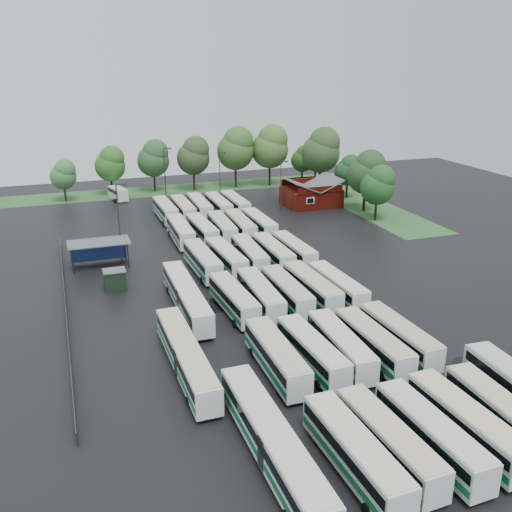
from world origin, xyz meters
name	(u,v)px	position (x,y,z in m)	size (l,w,h in m)	color
ground	(274,312)	(0.00, 0.00, 0.00)	(160.00, 160.00, 0.00)	black
brick_building	(311,196)	(24.00, 42.77, 1.87)	(10.07, 8.60, 5.39)	maroon
wash_shed	(99,245)	(-17.20, 22.02, 2.99)	(8.20, 4.20, 3.58)	#2D2D30
utility_hut	(115,280)	(-16.20, 12.60, 1.32)	(2.70, 2.20, 2.62)	black
grass_strip_north	(175,189)	(2.00, 64.80, 0.01)	(80.00, 10.00, 0.01)	#2A5828
grass_strip_east	(357,201)	(34.00, 42.80, 0.01)	(10.00, 50.00, 0.01)	#2A5828
west_fence	(66,307)	(-22.20, 8.00, 0.60)	(0.10, 50.00, 1.20)	#2D2D30
bus_r0c0	(355,453)	(-4.24, -26.28, 1.74)	(2.78, 11.46, 3.17)	silver
bus_r0c1	(388,441)	(-1.34, -25.86, 1.68)	(2.84, 11.04, 3.05)	silver
bus_r0c2	(431,435)	(1.95, -26.29, 1.69)	(2.78, 11.15, 3.08)	silver
bus_r0c3	(466,423)	(5.16, -26.01, 1.72)	(2.88, 11.36, 3.14)	silver
bus_r0c4	(500,413)	(8.51, -25.79, 1.66)	(2.60, 10.93, 3.03)	silver
bus_r1c0	(276,356)	(-4.53, -12.15, 1.73)	(2.53, 11.35, 3.15)	silver
bus_r1c1	(312,351)	(-1.05, -12.26, 1.67)	(2.77, 11.00, 3.04)	silver
bus_r1c2	(340,346)	(1.93, -12.18, 1.68)	(2.76, 11.08, 3.06)	silver
bus_r1c3	(373,343)	(5.07, -12.70, 1.69)	(2.60, 11.11, 3.08)	silver
bus_r1c4	(399,336)	(8.21, -12.27, 1.69)	(2.75, 11.09, 3.06)	silver
bus_r2c0	(234,299)	(-4.33, 1.51, 1.68)	(2.87, 11.05, 3.05)	silver
bus_r2c1	(260,295)	(-1.17, 1.50, 1.72)	(2.72, 11.31, 3.13)	silver
bus_r2c2	(286,291)	(2.02, 1.44, 1.69)	(2.40, 11.08, 3.08)	silver
bus_r2c3	(312,287)	(5.23, 1.51, 1.74)	(2.83, 11.44, 3.16)	silver
bus_r2c4	(337,286)	(8.23, 0.89, 1.70)	(2.76, 11.16, 3.08)	silver
bus_r3c0	(202,261)	(-4.59, 14.63, 1.73)	(2.70, 11.38, 3.15)	silver
bus_r3c1	(226,258)	(-1.28, 14.78, 1.71)	(2.92, 11.26, 3.10)	silver
bus_r3c2	(249,254)	(2.15, 15.11, 1.70)	(2.75, 11.17, 3.09)	silver
bus_r3c3	(273,253)	(5.39, 14.69, 1.70)	(2.45, 11.10, 3.08)	silver
bus_r3c4	(294,250)	(8.54, 14.75, 1.67)	(2.64, 10.95, 3.03)	silver
bus_r4c0	(181,231)	(-4.52, 28.58, 1.74)	(2.64, 11.42, 3.17)	silver
bus_r4c1	(202,230)	(-1.17, 28.45, 1.71)	(2.71, 11.22, 3.10)	silver
bus_r4c2	(222,228)	(2.08, 28.49, 1.72)	(2.86, 11.34, 3.13)	silver
bus_r4c3	(240,226)	(5.11, 28.60, 1.73)	(2.74, 11.34, 3.14)	silver
bus_r4c4	(259,224)	(8.34, 28.60, 1.70)	(2.44, 11.10, 3.08)	silver
bus_r5c0	(165,210)	(-4.33, 41.87, 1.73)	(2.60, 11.32, 3.14)	silver
bus_r5c1	(183,209)	(-1.19, 41.87, 1.71)	(2.39, 11.19, 3.11)	silver
bus_r5c2	(200,207)	(1.88, 42.17, 1.75)	(2.71, 11.47, 3.18)	silver
bus_r5c3	(219,205)	(5.39, 42.14, 1.70)	(2.36, 11.07, 3.08)	silver
bus_r5c4	(235,204)	(8.56, 42.26, 1.72)	(2.51, 11.25, 3.12)	silver
artic_bus_west_a	(272,442)	(-9.17, -23.35, 1.76)	(2.59, 17.15, 3.18)	silver
artic_bus_west_b	(186,296)	(-9.20, 3.86, 1.73)	(2.54, 16.80, 3.11)	silver
artic_bus_west_c	(186,356)	(-12.22, -9.34, 1.68)	(2.49, 16.38, 3.04)	silver
minibus	(118,193)	(-10.55, 59.26, 1.39)	(3.44, 6.08, 2.50)	silver
tree_north_0	(64,174)	(-20.33, 61.73, 5.35)	(5.03, 5.03, 8.33)	#33271A
tree_north_1	(111,163)	(-11.04, 64.10, 6.54)	(6.13, 6.13, 10.16)	black
tree_north_2	(154,158)	(-2.15, 64.42, 7.08)	(6.64, 6.64, 11.00)	#342014
tree_north_3	(194,155)	(6.11, 63.14, 7.37)	(6.92, 6.92, 11.46)	#342416
tree_north_4	(236,148)	(15.37, 62.84, 8.48)	(7.96, 7.96, 13.19)	#342414
tree_north_5	(271,146)	(22.97, 62.07, 8.59)	(8.06, 8.06, 13.35)	black
tree_north_6	(317,157)	(33.51, 60.99, 5.89)	(5.53, 5.53, 9.16)	black
tree_east_0	(379,185)	(30.52, 29.49, 6.31)	(5.93, 5.93, 9.82)	black
tree_east_1	(367,172)	(31.77, 35.68, 7.33)	(6.88, 6.88, 11.39)	black
tree_east_2	(349,170)	(33.57, 45.93, 5.65)	(5.31, 5.31, 8.79)	black
tree_east_3	(322,150)	(31.38, 54.04, 8.61)	(8.08, 8.08, 13.38)	#392916
tree_east_4	(303,158)	(30.95, 62.54, 5.44)	(5.11, 5.11, 8.46)	black
lamp_post_ne	(281,182)	(16.87, 40.41, 5.45)	(1.45, 0.28, 9.38)	#2D2D30
lamp_post_nw	(120,216)	(-13.96, 23.61, 6.34)	(1.68, 0.33, 10.92)	#2D2D30
lamp_post_back_w	(165,171)	(-1.68, 54.54, 6.18)	(1.64, 0.32, 10.64)	#2D2D30
lamp_post_back_e	(220,172)	(9.07, 53.47, 5.45)	(1.44, 0.28, 9.38)	#2D2D30
puddle_0	(333,403)	(-1.75, -18.14, 0.00)	(4.88, 4.88, 0.01)	black
puddle_1	(463,404)	(8.36, -21.93, 0.00)	(2.98, 2.98, 0.01)	black
puddle_2	(214,305)	(-5.93, 4.23, 0.00)	(4.52, 4.52, 0.01)	black
puddle_3	(336,321)	(5.46, -4.36, 0.00)	(3.24, 3.24, 0.01)	black
puddle_4	(470,365)	(13.17, -16.80, 0.00)	(3.12, 3.12, 0.01)	black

